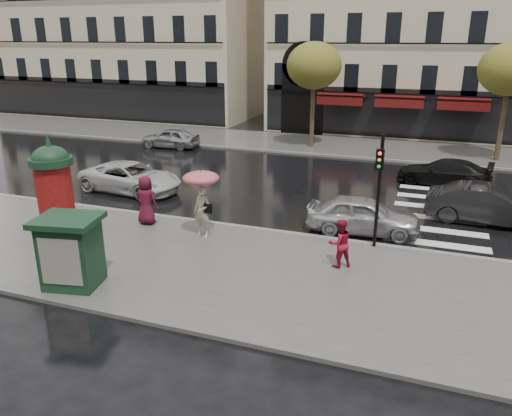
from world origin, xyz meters
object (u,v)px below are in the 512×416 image
at_px(car_silver, 363,215).
at_px(car_far_silver, 170,138).
at_px(man_burgundy, 146,200).
at_px(woman_umbrella, 202,193).
at_px(morris_column, 55,191).
at_px(car_white, 131,178).
at_px(car_darkgrey, 487,205).
at_px(newsstand, 71,251).
at_px(woman_red, 340,243).
at_px(traffic_light, 379,181).
at_px(car_black, 444,172).

relative_size(car_silver, car_far_silver, 1.08).
relative_size(man_burgundy, car_far_silver, 0.49).
height_order(man_burgundy, car_far_silver, man_burgundy).
distance_m(woman_umbrella, car_far_silver, 16.03).
relative_size(morris_column, car_white, 0.78).
bearing_deg(car_darkgrey, newsstand, 135.20).
bearing_deg(car_white, morris_column, -163.16).
height_order(woman_red, car_white, woman_red).
height_order(newsstand, car_silver, newsstand).
xyz_separation_m(woman_umbrella, morris_column, (-4.50, -2.06, 0.20)).
height_order(car_silver, car_darkgrey, car_darkgrey).
height_order(car_silver, car_far_silver, car_silver).
relative_size(newsstand, car_darkgrey, 0.46).
height_order(woman_umbrella, traffic_light, traffic_light).
bearing_deg(woman_umbrella, car_white, 144.06).
height_order(traffic_light, car_black, traffic_light).
bearing_deg(car_black, woman_red, -7.24).
bearing_deg(woman_red, car_white, -61.03).
bearing_deg(car_silver, car_far_silver, 47.53).
height_order(woman_red, car_far_silver, woman_red).
relative_size(woman_umbrella, car_silver, 0.60).
relative_size(morris_column, newsstand, 1.84).
bearing_deg(man_burgundy, morris_column, 56.59).
distance_m(traffic_light, car_far_silver, 19.19).
bearing_deg(newsstand, traffic_light, 36.58).
bearing_deg(woman_umbrella, car_far_silver, 123.34).
distance_m(newsstand, car_far_silver, 19.28).
xyz_separation_m(woman_red, traffic_light, (0.83, 1.90, 1.55)).
xyz_separation_m(morris_column, car_darkgrey, (14.11, 7.33, -1.20)).
bearing_deg(car_far_silver, car_silver, 50.22).
height_order(newsstand, car_black, newsstand).
bearing_deg(car_white, newsstand, -150.31).
relative_size(woman_red, morris_column, 0.41).
bearing_deg(car_white, car_silver, -92.06).
xyz_separation_m(morris_column, car_far_silver, (-4.29, 15.43, -1.29)).
relative_size(woman_umbrella, man_burgundy, 1.32).
relative_size(man_burgundy, morris_column, 0.49).
height_order(woman_red, man_burgundy, man_burgundy).
height_order(car_darkgrey, car_black, car_darkgrey).
bearing_deg(man_burgundy, newsstand, 102.44).
xyz_separation_m(man_burgundy, morris_column, (-1.95, -2.50, 0.89)).
xyz_separation_m(woman_red, car_far_silver, (-13.83, 14.16, -0.25)).
height_order(morris_column, car_black, morris_column).
height_order(traffic_light, newsstand, traffic_light).
distance_m(morris_column, car_darkgrey, 15.95).
height_order(car_white, car_far_silver, car_white).
height_order(morris_column, car_darkgrey, morris_column).
bearing_deg(newsstand, car_silver, 45.41).
xyz_separation_m(newsstand, car_black, (9.85, 14.96, -0.55)).
bearing_deg(woman_umbrella, car_black, 52.26).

